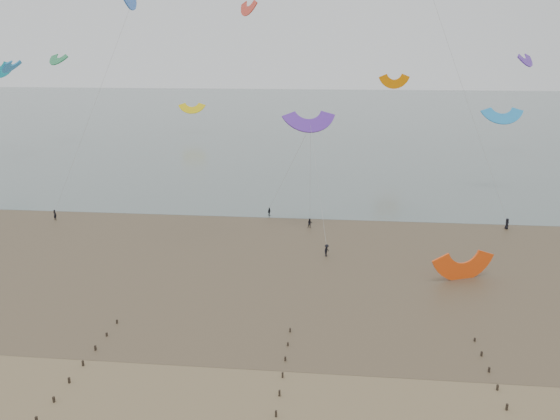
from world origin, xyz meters
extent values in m
plane|color=brown|center=(0.00, 0.00, 0.00)|extent=(500.00, 500.00, 0.00)
plane|color=#475654|center=(0.00, 200.00, 0.03)|extent=(500.00, 500.00, 0.00)
plane|color=#473A28|center=(0.00, 35.00, 0.01)|extent=(500.00, 500.00, 0.00)
ellipsoid|color=slate|center=(-18.00, 22.00, 0.01)|extent=(23.60, 14.36, 0.01)
ellipsoid|color=slate|center=(12.00, 38.00, 0.01)|extent=(33.64, 18.32, 0.01)
ellipsoid|color=slate|center=(-40.00, 40.00, 0.01)|extent=(26.95, 14.22, 0.01)
cube|color=black|center=(-14.00, -1.16, 0.25)|extent=(0.16, 0.16, 0.59)
cube|color=black|center=(-14.00, 1.47, 0.23)|extent=(0.16, 0.16, 0.57)
cube|color=black|center=(-14.00, 4.11, 0.22)|extent=(0.16, 0.16, 0.54)
cube|color=black|center=(-14.00, 6.74, 0.20)|extent=(0.16, 0.16, 0.51)
cube|color=black|center=(-14.00, 9.37, 0.19)|extent=(0.16, 0.16, 0.48)
cube|color=black|center=(-14.00, 12.00, 0.17)|extent=(0.16, 0.16, 0.45)
cube|color=black|center=(4.00, -1.16, 0.25)|extent=(0.16, 0.16, 0.59)
cube|color=black|center=(4.00, 1.47, 0.23)|extent=(0.16, 0.16, 0.57)
cube|color=black|center=(4.00, 4.11, 0.22)|extent=(0.16, 0.16, 0.54)
cube|color=black|center=(4.00, 6.74, 0.20)|extent=(0.16, 0.16, 0.51)
cube|color=black|center=(4.00, 9.37, 0.19)|extent=(0.16, 0.16, 0.48)
cube|color=black|center=(4.00, 12.00, 0.17)|extent=(0.16, 0.16, 0.45)
cube|color=black|center=(22.00, 1.47, 0.23)|extent=(0.16, 0.16, 0.57)
cube|color=black|center=(22.00, 4.11, 0.22)|extent=(0.16, 0.16, 0.54)
cube|color=black|center=(22.00, 6.74, 0.20)|extent=(0.16, 0.16, 0.51)
cube|color=black|center=(22.00, 9.37, 0.19)|extent=(0.16, 0.16, 0.48)
cube|color=black|center=(22.00, 12.00, 0.17)|extent=(0.16, 0.16, 0.45)
imported|color=black|center=(-37.89, 45.27, 0.88)|extent=(0.75, 0.63, 1.76)
imported|color=black|center=(7.24, 33.26, 0.86)|extent=(1.05, 1.28, 1.73)
imported|color=black|center=(35.25, 47.91, 0.87)|extent=(0.66, 0.92, 1.75)
imported|color=black|center=(4.37, 45.28, 0.80)|extent=(0.87, 0.74, 1.59)
imported|color=black|center=(-2.80, 50.99, 0.75)|extent=(0.69, 0.95, 1.50)
camera|label=1|loc=(7.92, -36.81, 27.35)|focal=35.00mm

